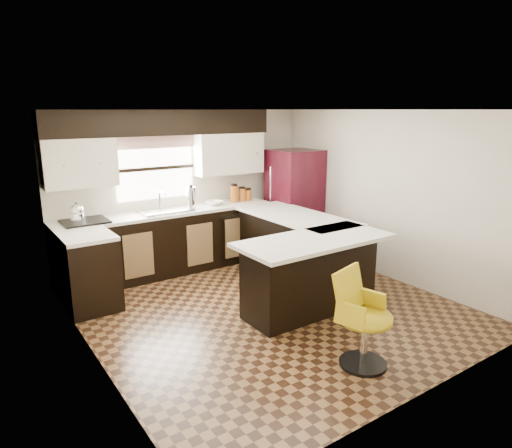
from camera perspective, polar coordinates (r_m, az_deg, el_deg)
floor at (r=5.79m, az=1.48°, el=-10.40°), size 4.40×4.40×0.00m
ceiling at (r=5.26m, az=1.65°, el=14.10°), size 4.40×4.40×0.00m
wall_back at (r=7.26m, az=-8.73°, el=4.44°), size 4.40×0.00×4.40m
wall_front at (r=3.91m, az=20.96°, el=-4.75°), size 4.40×0.00×4.40m
wall_left at (r=4.53m, az=-20.46°, el=-2.17°), size 0.00×4.40×4.40m
wall_right at (r=6.83m, az=16.00°, el=3.44°), size 0.00×4.40×4.40m
base_cab_back at (r=6.98m, az=-10.74°, el=-2.36°), size 3.30×0.60×0.90m
base_cab_left at (r=5.98m, az=-20.08°, el=-5.81°), size 0.60×0.70×0.90m
counter_back at (r=6.86m, az=-10.92°, el=1.42°), size 3.30×0.60×0.04m
counter_left at (r=5.85m, az=-20.47°, el=-1.44°), size 0.60×0.70×0.04m
soffit at (r=6.84m, az=-11.48°, el=12.33°), size 3.40×0.35×0.36m
upper_cab_left at (r=6.49m, az=-21.27°, el=7.15°), size 0.94×0.35×0.64m
upper_cab_right at (r=7.36m, az=-3.46°, el=8.79°), size 1.14×0.35×0.64m
window_pane at (r=6.99m, az=-12.47°, el=6.80°), size 1.20×0.02×0.90m
valance at (r=6.92m, az=-12.52°, el=9.98°), size 1.30×0.06×0.18m
sink at (r=6.82m, az=-11.25°, el=1.65°), size 0.75×0.45×0.03m
dishwasher at (r=7.19m, az=-2.51°, el=-1.80°), size 0.58×0.03×0.78m
cooktop at (r=6.47m, az=-20.62°, el=0.30°), size 0.58×0.50×0.02m
peninsula_long at (r=6.61m, az=4.65°, el=-3.10°), size 0.60×1.95×0.90m
peninsula_return at (r=5.58m, az=6.78°, el=-6.45°), size 1.65×0.60×0.90m
counter_pen_long at (r=6.51m, az=5.08°, el=0.94°), size 0.84×1.95×0.04m
counter_pen_return at (r=5.36m, az=7.40°, el=-2.03°), size 1.89×0.84×0.04m
refrigerator at (r=7.72m, az=4.80°, el=2.71°), size 0.75×0.72×1.76m
bar_chair at (r=4.52m, az=13.54°, el=-11.61°), size 0.62×0.62×0.94m
kettle at (r=6.42m, az=-21.48°, el=1.41°), size 0.19×0.19×0.25m
percolator at (r=6.98m, az=-8.10°, el=3.30°), size 0.14×0.14×0.32m
mixing_bowl at (r=7.19m, az=-5.28°, el=2.64°), size 0.31×0.31×0.07m
canister_large at (r=7.38m, az=-2.76°, el=3.77°), size 0.13×0.13×0.27m
canister_med at (r=7.46m, az=-1.75°, el=3.67°), size 0.12×0.12×0.21m
canister_small at (r=7.52m, az=-1.04°, el=3.64°), size 0.12×0.12×0.17m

